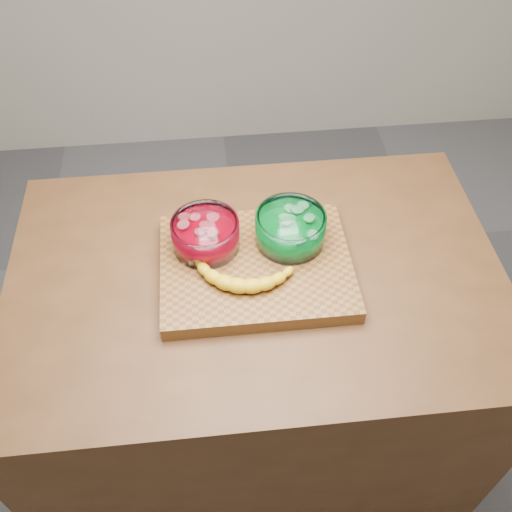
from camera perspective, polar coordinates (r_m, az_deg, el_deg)
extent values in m
plane|color=#535357|center=(2.14, 0.00, -17.20)|extent=(3.50, 3.50, 0.00)
cube|color=#4C2D16|center=(1.74, 0.00, -11.14)|extent=(1.20, 0.80, 0.90)
cube|color=brown|center=(1.36, 0.00, -1.11)|extent=(0.45, 0.35, 0.04)
cylinder|color=white|center=(1.36, -5.07, 2.19)|extent=(0.16, 0.16, 0.08)
cylinder|color=#BB0016|center=(1.36, -5.04, 1.87)|extent=(0.14, 0.14, 0.04)
cylinder|color=#ED4B5C|center=(1.34, -5.12, 2.76)|extent=(0.13, 0.13, 0.02)
cylinder|color=white|center=(1.36, 3.46, 2.78)|extent=(0.17, 0.17, 0.08)
cylinder|color=#008225|center=(1.37, 3.43, 2.44)|extent=(0.15, 0.15, 0.04)
cylinder|color=#5FCA72|center=(1.35, 3.49, 3.36)|extent=(0.14, 0.14, 0.02)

